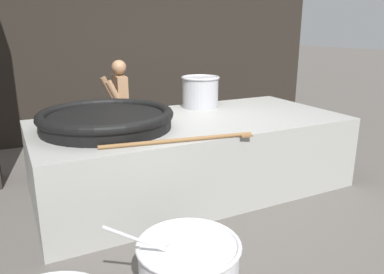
% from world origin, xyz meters
% --- Properties ---
extents(ground_plane, '(60.00, 60.00, 0.00)m').
position_xyz_m(ground_plane, '(0.00, 0.00, 0.00)').
color(ground_plane, '#56514C').
extents(back_wall, '(8.26, 0.24, 3.41)m').
position_xyz_m(back_wall, '(0.00, 2.89, 1.70)').
color(back_wall, black).
rests_on(back_wall, ground_plane).
extents(hearth_platform, '(3.69, 1.75, 0.88)m').
position_xyz_m(hearth_platform, '(0.00, 0.00, 0.44)').
color(hearth_platform, gray).
rests_on(hearth_platform, ground_plane).
extents(giant_wok_near, '(1.46, 1.46, 0.21)m').
position_xyz_m(giant_wok_near, '(-1.02, 0.04, 0.99)').
color(giant_wok_near, black).
rests_on(giant_wok_near, hearth_platform).
extents(stock_pot, '(0.52, 0.52, 0.42)m').
position_xyz_m(stock_pot, '(0.43, 0.60, 1.10)').
color(stock_pot, '#9E9EA3').
rests_on(stock_pot, hearth_platform).
extents(stirring_paddle, '(1.51, 0.31, 0.04)m').
position_xyz_m(stirring_paddle, '(-0.47, -0.79, 0.90)').
color(stirring_paddle, brown).
rests_on(stirring_paddle, hearth_platform).
extents(cook, '(0.37, 0.56, 1.50)m').
position_xyz_m(cook, '(-0.49, 1.33, 0.81)').
color(cook, '#8C6647').
rests_on(cook, ground_plane).
extents(prep_bowl_vegetables, '(1.03, 0.79, 0.72)m').
position_xyz_m(prep_bowl_vegetables, '(-0.89, -1.70, 0.22)').
color(prep_bowl_vegetables, silver).
rests_on(prep_bowl_vegetables, ground_plane).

